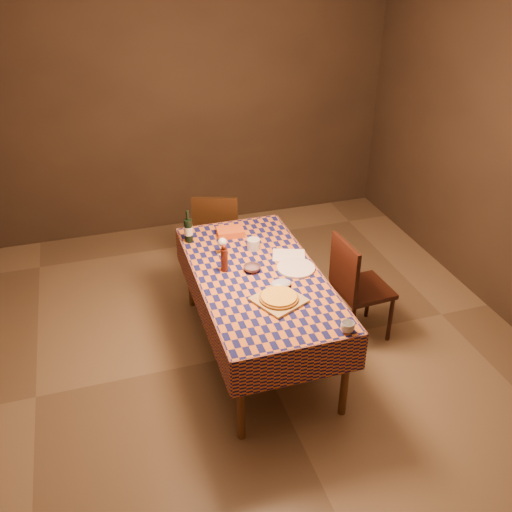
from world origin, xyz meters
name	(u,v)px	position (x,y,z in m)	size (l,w,h in m)	color
room	(258,205)	(0.00, 0.00, 1.35)	(5.00, 5.10, 2.70)	brown
dining_table	(258,282)	(0.00, 0.00, 0.69)	(0.94, 1.84, 0.77)	brown
cutting_board	(279,300)	(0.03, -0.39, 0.78)	(0.31, 0.31, 0.02)	tan
pizza	(279,297)	(0.03, -0.39, 0.80)	(0.37, 0.37, 0.03)	#965919
pepper_mill	(224,259)	(-0.23, 0.12, 0.88)	(0.07, 0.07, 0.23)	#471910
bowl	(252,268)	(-0.03, 0.06, 0.79)	(0.13, 0.13, 0.04)	#604650
wine_glass	(222,243)	(-0.18, 0.37, 0.88)	(0.08, 0.08, 0.15)	silver
wine_bottle	(188,230)	(-0.40, 0.66, 0.88)	(0.10, 0.10, 0.29)	black
deli_tub	(253,244)	(0.08, 0.38, 0.81)	(0.11, 0.11, 0.09)	silver
takeout_container	(230,232)	(-0.04, 0.67, 0.80)	(0.23, 0.16, 0.06)	#C9501A
white_plate	(296,268)	(0.30, -0.02, 0.78)	(0.30, 0.30, 0.02)	white
tumbler	(348,327)	(0.35, -0.85, 0.81)	(0.09, 0.09, 0.07)	silver
flour_patch	(289,255)	(0.32, 0.19, 0.77)	(0.26, 0.20, 0.00)	white
flour_bag	(281,284)	(0.11, -0.21, 0.79)	(0.16, 0.12, 0.05)	#A8AFD7
chair_far	(217,232)	(-0.03, 1.21, 0.52)	(0.54, 0.54, 0.93)	black
chair_right	(355,284)	(0.83, -0.01, 0.52)	(0.45, 0.44, 0.93)	black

